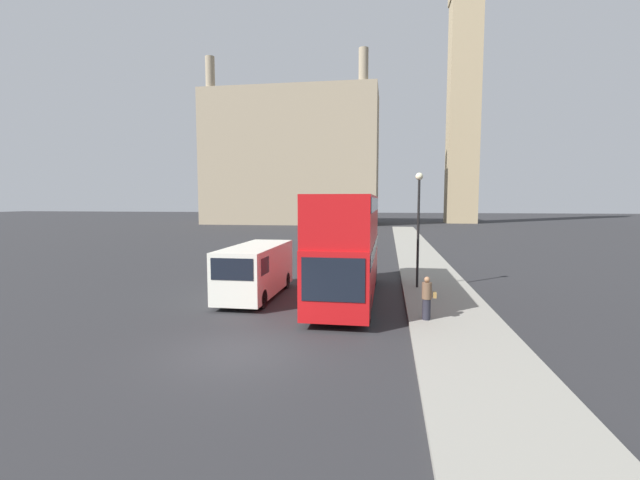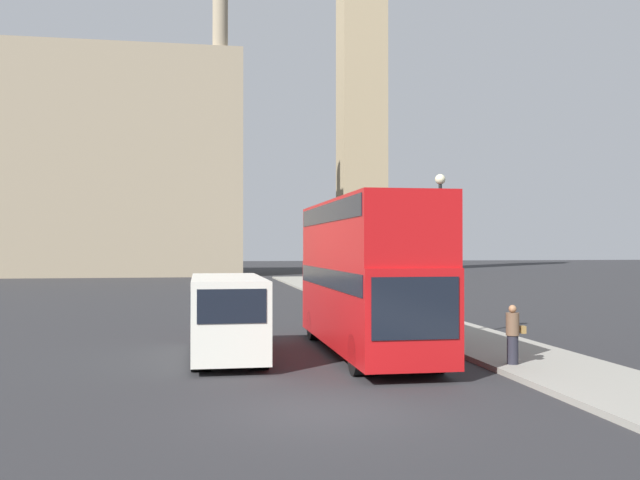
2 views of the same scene
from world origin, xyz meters
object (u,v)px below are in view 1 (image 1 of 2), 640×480
Objects in this scene: red_double_decker_bus at (347,242)px; pedestrian at (427,298)px; clock_tower at (465,59)px; street_lamp at (419,212)px; white_van at (255,270)px.

red_double_decker_bus is 4.91m from pedestrian.
clock_tower reaches higher than red_double_decker_bus.
red_double_decker_bus is at bearing -142.35° from street_lamp.
white_van is at bearing 157.05° from pedestrian.
clock_tower is at bearing 77.11° from red_double_decker_bus.
pedestrian is at bearing -22.95° from white_van.
white_van is at bearing -176.60° from red_double_decker_bus.
red_double_decker_bus is 6.45× the size of pedestrian.
clock_tower is 77.90m from red_double_decker_bus.
white_van is at bearing -159.68° from street_lamp.
pedestrian is 0.28× the size of street_lamp.
red_double_decker_bus is 1.79× the size of street_lamp.
red_double_decker_bus is at bearing 133.42° from pedestrian.
clock_tower is at bearing 73.98° from white_van.
red_double_decker_bus is 4.37m from white_van.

